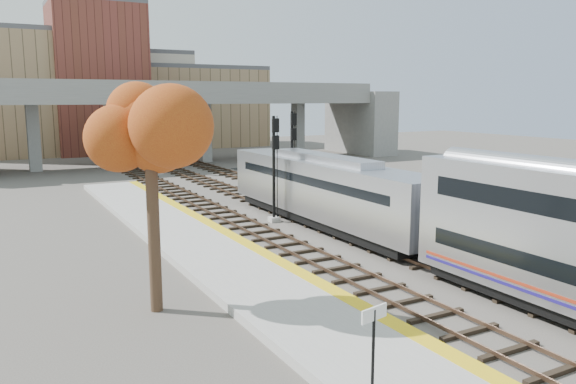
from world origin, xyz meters
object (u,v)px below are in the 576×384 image
signal_mast_far (159,137)px  car_a (318,176)px  signal_mast_mid (292,159)px  car_c (341,165)px  tree (150,127)px  car_b (332,167)px  signal_mast_near (274,172)px  locomotive (324,189)px

signal_mast_far → car_a: bearing=-49.8°
signal_mast_mid → signal_mast_far: size_ratio=0.89×
signal_mast_mid → signal_mast_far: bearing=101.3°
car_c → tree: bearing=-122.0°
car_b → car_c: size_ratio=0.76×
car_a → car_b: car_a is taller
signal_mast_mid → car_c: signal_mast_mid is taller
car_a → car_b: size_ratio=1.07×
signal_mast_near → signal_mast_mid: bearing=51.2°
signal_mast_mid → car_c: bearing=45.2°
car_b → signal_mast_far: bearing=155.5°
car_a → signal_mast_mid: bearing=-151.8°
signal_mast_near → car_a: size_ratio=1.91×
tree → car_c: tree is taller
locomotive → car_c: bearing=53.7°
car_b → car_c: 1.74m
car_c → locomotive: bearing=-114.9°
signal_mast_near → car_b: 24.31m
locomotive → car_b: size_ratio=5.92×
locomotive → signal_mast_far: size_ratio=2.54×
locomotive → car_b: bearing=55.8°
locomotive → signal_mast_far: bearing=94.3°
locomotive → signal_mast_mid: 7.83m
signal_mast_near → car_a: signal_mast_near is taller
locomotive → signal_mast_near: bearing=131.0°
locomotive → car_a: size_ratio=5.51×
signal_mast_far → car_b: 18.00m
signal_mast_near → car_b: (16.04, 18.07, -2.61)m
locomotive → signal_mast_mid: signal_mast_mid is taller
signal_mast_near → tree: bearing=-133.6°
signal_mast_near → car_c: 25.86m
signal_mast_mid → car_b: bearing=47.4°
car_a → tree: bearing=-151.5°
signal_mast_near → signal_mast_far: bearing=90.0°
car_a → signal_mast_near: bearing=-150.3°
locomotive → car_b: locomotive is taller
signal_mast_mid → signal_mast_far: 20.87m
signal_mast_near → car_b: size_ratio=2.05×
tree → signal_mast_mid: bearing=47.9°
car_a → signal_mast_far: bearing=111.0°
signal_mast_mid → signal_mast_far: (-4.10, 20.46, 0.54)m
car_b → car_c: car_c is taller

